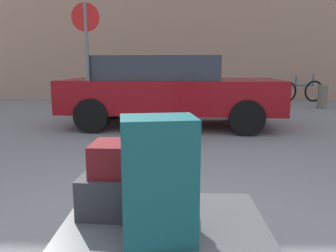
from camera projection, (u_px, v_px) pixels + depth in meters
The scene contains 9 objects.
luggage_cart at pixel (164, 230), 2.03m from camera, with size 1.19×0.84×0.34m.
suitcase_charcoal_rear_right at pixel (127, 192), 2.12m from camera, with size 0.55×0.40×0.25m, color #2D2D33.
suitcase_teal_front_right at pixel (158, 180), 1.72m from camera, with size 0.37×0.28×0.66m, color #144C51.
duffel_bag_maroon_topmost_pile at pixel (127, 158), 2.08m from camera, with size 0.42×0.31×0.20m, color maroon.
parked_car at pixel (168, 89), 6.88m from camera, with size 4.41×2.15×1.42m.
bicycle_leaning at pixel (301, 91), 11.35m from camera, with size 1.72×0.50×0.96m.
bollard_kerb_near at pixel (274, 97), 9.75m from camera, with size 0.27×0.27×0.68m, color #72665B.
bollard_kerb_mid at pixel (322, 97), 9.72m from camera, with size 0.27×0.27×0.68m, color #72665B.
no_parking_sign at pixel (87, 54), 6.04m from camera, with size 0.50×0.07×2.33m.
Camera 1 is at (0.05, -1.88, 1.25)m, focal length 35.99 mm.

